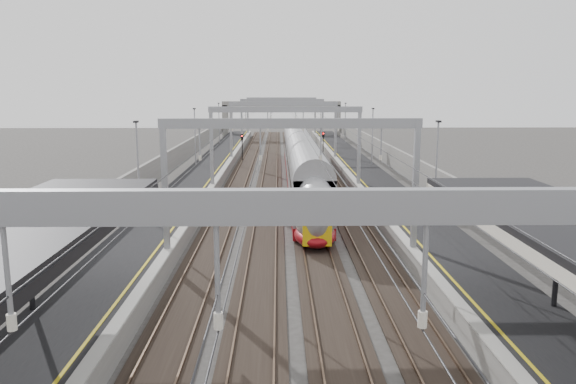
{
  "coord_description": "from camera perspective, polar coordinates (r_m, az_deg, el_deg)",
  "views": [
    {
      "loc": [
        -0.62,
        -5.74,
        8.97
      ],
      "look_at": [
        0.0,
        29.68,
        2.51
      ],
      "focal_mm": 35.0,
      "sensor_mm": 36.0,
      "label": 1
    }
  ],
  "objects": [
    {
      "name": "overbridge",
      "position": [
        105.81,
        -0.67,
        8.35
      ],
      "size": [
        22.0,
        2.2,
        6.9
      ],
      "color": "slate",
      "rests_on": "ground"
    },
    {
      "name": "signal_green",
      "position": [
        71.58,
        -4.68,
        5.04
      ],
      "size": [
        0.32,
        0.32,
        3.48
      ],
      "color": "black",
      "rests_on": "ground"
    },
    {
      "name": "signal_red_near",
      "position": [
        75.1,
        1.93,
        5.32
      ],
      "size": [
        0.32,
        0.32,
        3.48
      ],
      "color": "black",
      "rests_on": "ground"
    },
    {
      "name": "signal_red_far",
      "position": [
        75.43,
        3.6,
        5.33
      ],
      "size": [
        0.32,
        0.32,
        3.48
      ],
      "color": "black",
      "rests_on": "ground"
    },
    {
      "name": "platform_left",
      "position": [
        51.97,
        -9.15,
        0.82
      ],
      "size": [
        4.0,
        120.0,
        1.0
      ],
      "primitive_type": "cube",
      "color": "black",
      "rests_on": "ground"
    },
    {
      "name": "wall_right",
      "position": [
        52.62,
        12.0,
        2.05
      ],
      "size": [
        0.3,
        120.0,
        3.2
      ],
      "primitive_type": "cube",
      "color": "slate",
      "rests_on": "ground"
    },
    {
      "name": "train",
      "position": [
        51.81,
        1.36,
        2.58
      ],
      "size": [
        2.55,
        46.46,
        4.04
      ],
      "color": "maroon",
      "rests_on": "ground"
    },
    {
      "name": "wall_left",
      "position": [
        52.36,
        -12.66,
        1.99
      ],
      "size": [
        0.3,
        120.0,
        3.2
      ],
      "primitive_type": "cube",
      "color": "slate",
      "rests_on": "ground"
    },
    {
      "name": "platform_right",
      "position": [
        52.16,
        8.53,
        0.87
      ],
      "size": [
        4.0,
        120.0,
        1.0
      ],
      "primitive_type": "cube",
      "color": "black",
      "rests_on": "ground"
    },
    {
      "name": "overhead_line",
      "position": [
        57.43,
        -0.38,
        7.51
      ],
      "size": [
        13.0,
        140.0,
        6.6
      ],
      "color": "gray",
      "rests_on": "platform_left"
    },
    {
      "name": "tracks",
      "position": [
        51.53,
        -0.3,
        0.36
      ],
      "size": [
        11.4,
        140.0,
        0.2
      ],
      "color": "black",
      "rests_on": "ground"
    }
  ]
}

